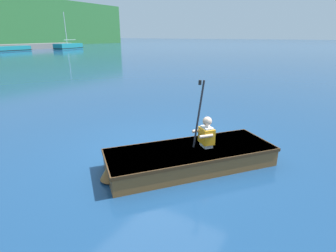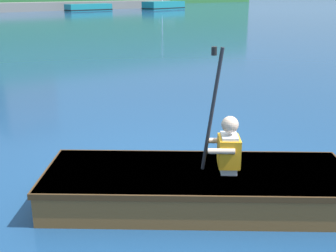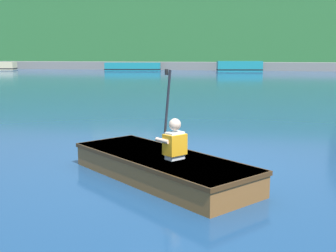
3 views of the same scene
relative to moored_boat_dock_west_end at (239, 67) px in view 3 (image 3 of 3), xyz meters
The scene contains 8 objects.
ground_plane 38.71m from the moored_boat_dock_west_end, 89.09° to the right, with size 300.00×300.00×0.00m, color navy.
shoreline_ridge 25.41m from the moored_boat_dock_west_end, 88.60° to the left, with size 120.00×20.00×10.15m.
waterfront_warehouse_left 28.78m from the moored_boat_dock_west_end, 131.88° to the left, with size 9.88×8.40×12.80m.
marina_dock 3.18m from the moored_boat_dock_west_end, 78.89° to the left, with size 62.14×2.40×0.90m.
moored_boat_dock_west_end is the anchor object (origin of this frame).
moored_boat_dock_center_far 11.66m from the moored_boat_dock_west_end, behind, with size 6.33×2.85×0.87m.
rowboat_foreground 39.51m from the moored_boat_dock_west_end, 89.47° to the right, with size 3.14×2.82×0.36m.
person_paddler 39.72m from the moored_boat_dock_west_end, 89.09° to the right, with size 0.46×0.46×1.25m.
Camera 3 is at (1.10, -6.68, 1.82)m, focal length 45.00 mm.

